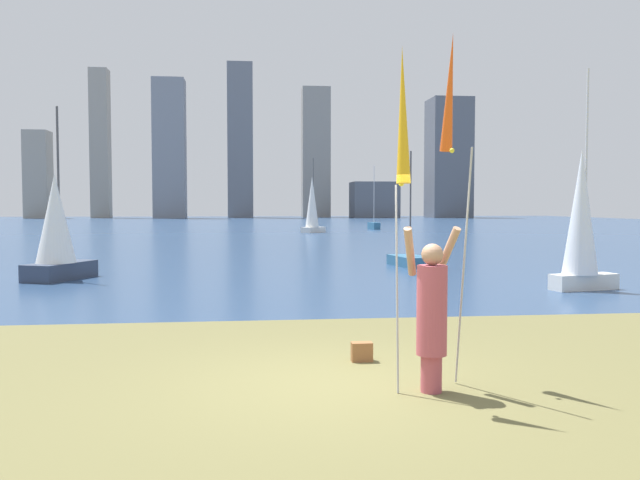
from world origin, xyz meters
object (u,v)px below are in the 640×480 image
(sailboat_5, at_px, (57,232))
(sailboat_6, at_px, (410,260))
(kite_flag_left, at_px, (403,121))
(sailboat_1, at_px, (312,206))
(sailboat_3, at_px, (581,221))
(bag, at_px, (362,352))
(person, at_px, (432,311))
(sailboat_2, at_px, (374,225))
(kite_flag_right, at_px, (450,100))

(sailboat_5, bearing_deg, sailboat_6, 15.34)
(kite_flag_left, relative_size, sailboat_6, 0.97)
(sailboat_1, bearing_deg, sailboat_3, -84.75)
(bag, bearing_deg, person, -70.96)
(sailboat_1, relative_size, sailboat_5, 1.17)
(person, bearing_deg, kite_flag_left, -177.87)
(kite_flag_left, relative_size, sailboat_1, 0.67)
(sailboat_2, bearing_deg, sailboat_3, -94.05)
(kite_flag_right, height_order, sailboat_1, sailboat_1)
(person, relative_size, sailboat_2, 0.33)
(bag, bearing_deg, kite_flag_left, -85.31)
(sailboat_3, height_order, sailboat_5, sailboat_3)
(bag, distance_m, sailboat_6, 14.48)
(person, bearing_deg, kite_flag_right, 38.10)
(sailboat_1, distance_m, sailboat_5, 33.41)
(bag, bearing_deg, sailboat_3, 45.12)
(kite_flag_left, height_order, sailboat_3, sailboat_3)
(sailboat_2, distance_m, sailboat_6, 35.60)
(kite_flag_left, relative_size, sailboat_3, 0.70)
(sailboat_2, relative_size, sailboat_6, 1.41)
(bag, height_order, sailboat_6, sailboat_6)
(person, height_order, sailboat_3, sailboat_3)
(kite_flag_left, height_order, kite_flag_right, kite_flag_right)
(sailboat_1, bearing_deg, person, -94.04)
(kite_flag_right, xyz_separation_m, bag, (-0.93, 0.92, -3.33))
(sailboat_5, height_order, sailboat_6, sailboat_5)
(kite_flag_right, relative_size, sailboat_2, 0.74)
(kite_flag_right, height_order, sailboat_6, kite_flag_right)
(person, xyz_separation_m, kite_flag_right, (0.40, 0.63, 2.51))
(person, xyz_separation_m, kite_flag_left, (-0.40, -0.16, 2.15))
(kite_flag_right, bearing_deg, sailboat_6, 77.44)
(kite_flag_left, xyz_separation_m, sailboat_1, (3.50, 44.14, -1.02))
(person, distance_m, kite_flag_left, 2.19)
(person, xyz_separation_m, sailboat_2, (9.34, 50.55, -0.56))
(sailboat_1, xyz_separation_m, sailboat_6, (0.58, -28.57, -1.85))
(kite_flag_right, height_order, sailboat_3, sailboat_3)
(sailboat_5, relative_size, sailboat_6, 1.23)
(kite_flag_left, bearing_deg, person, 22.09)
(person, relative_size, sailboat_3, 0.34)
(person, relative_size, sailboat_1, 0.33)
(bag, height_order, sailboat_2, sailboat_2)
(sailboat_2, xyz_separation_m, sailboat_3, (-2.98, -42.07, 1.38))
(bag, xyz_separation_m, sailboat_1, (3.64, 42.42, 1.94))
(kite_flag_left, distance_m, sailboat_1, 44.29)
(bag, relative_size, sailboat_3, 0.05)
(bag, distance_m, sailboat_1, 42.62)
(kite_flag_right, height_order, sailboat_5, sailboat_5)
(kite_flag_right, bearing_deg, sailboat_3, 52.74)
(kite_flag_right, bearing_deg, sailboat_2, 79.84)
(kite_flag_left, relative_size, sailboat_2, 0.68)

